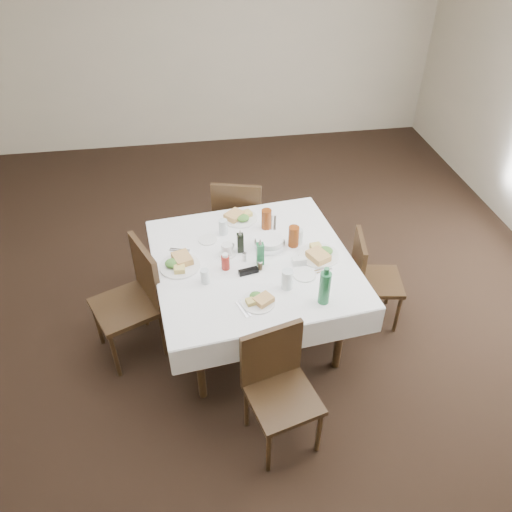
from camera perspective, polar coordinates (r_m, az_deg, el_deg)
The scene contains 33 objects.
ground_plane at distance 4.34m, azimuth -1.47°, elevation -6.95°, with size 7.00×7.00×0.00m, color black.
room_shell at distance 3.34m, azimuth -1.95°, elevation 14.11°, with size 6.04×7.04×2.80m.
dining_table at distance 3.75m, azimuth -0.34°, elevation -1.31°, with size 1.60×1.60×0.76m.
chair_north at distance 4.58m, azimuth -2.00°, elevation 4.49°, with size 0.54×0.54×0.92m.
chair_south at distance 3.26m, azimuth 2.48°, elevation -14.09°, with size 0.51×0.51×0.88m.
chair_east at distance 4.12m, azimuth 12.72°, elevation -2.08°, with size 0.45×0.45×0.82m.
chair_west at distance 3.85m, azimuth -13.63°, elevation -4.30°, with size 0.59×0.59×0.95m.
meal_north at distance 4.12m, azimuth -1.91°, elevation 4.49°, with size 0.28×0.28×0.06m.
meal_south at distance 3.35m, azimuth 0.31°, elevation -5.06°, with size 0.23×0.23×0.05m.
meal_east at distance 3.75m, azimuth 7.27°, elevation 0.22°, with size 0.30×0.30×0.07m.
meal_west at distance 3.68m, azimuth -8.77°, elevation -0.84°, with size 0.30×0.30×0.06m.
side_plate_a at distance 3.91m, azimuth -5.54°, elevation 1.86°, with size 0.15×0.15×0.01m.
side_plate_b at distance 3.58m, azimuth 5.56°, elevation -2.14°, with size 0.16×0.16×0.01m.
water_n at distance 3.94m, azimuth -3.77°, elevation 3.34°, with size 0.07×0.07×0.13m.
water_s at distance 3.43m, azimuth 3.58°, elevation -2.68°, with size 0.08×0.08×0.15m.
water_e at distance 3.84m, azimuth 4.86°, elevation 2.21°, with size 0.07×0.07×0.13m.
water_w at distance 3.49m, azimuth -5.86°, elevation -2.32°, with size 0.06×0.06×0.11m.
iced_tea_a at distance 3.99m, azimuth 1.20°, elevation 4.23°, with size 0.08×0.08×0.17m.
iced_tea_b at distance 3.81m, azimuth 4.32°, elevation 2.25°, with size 0.08×0.08×0.17m.
bread_basket at distance 3.81m, azimuth 1.58°, elevation 1.54°, with size 0.24×0.24×0.08m.
oil_cruet_dark at distance 3.74m, azimuth -1.81°, elevation 1.60°, with size 0.05×0.05×0.20m.
oil_cruet_green at distance 3.61m, azimuth 0.47°, elevation 0.35°, with size 0.05×0.05×0.22m.
ketchup_bottle at distance 3.60m, azimuth -3.51°, elevation -0.67°, with size 0.06×0.06×0.13m.
salt_shaker at distance 3.68m, azimuth -1.33°, elevation -0.10°, with size 0.03×0.03×0.07m.
pepper_shaker at distance 3.60m, azimuth 0.47°, elevation -1.04°, with size 0.03×0.03×0.08m.
coffee_mug at distance 3.74m, azimuth -3.33°, elevation 0.71°, with size 0.13×0.13×0.09m.
sunglasses at distance 3.58m, azimuth -0.87°, elevation -1.76°, with size 0.15×0.07×0.03m.
green_bottle at distance 3.31m, azimuth 7.86°, elevation -3.56°, with size 0.08×0.08×0.29m.
sugar_caddy at distance 3.67m, azimuth 4.95°, elevation -0.56°, with size 0.10×0.06×0.05m.
cutlery_n at distance 4.08m, azimuth 1.94°, elevation 3.80°, with size 0.09×0.21×0.01m.
cutlery_s at distance 3.31m, azimuth -1.44°, elevation -6.07°, with size 0.09×0.17×0.01m.
cutlery_e at distance 3.64m, azimuth 7.51°, elevation -1.65°, with size 0.16×0.08×0.01m.
cutlery_w at distance 3.83m, azimuth -8.74°, elevation 0.63°, with size 0.16×0.08×0.01m.
Camera 1 is at (-0.36, -3.02, 3.09)m, focal length 35.00 mm.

